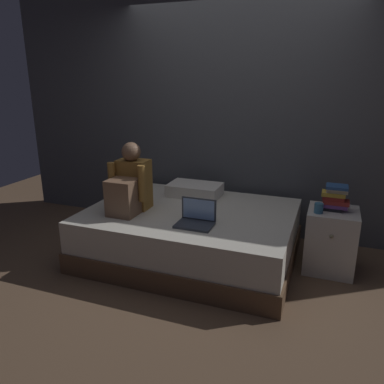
{
  "coord_description": "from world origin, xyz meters",
  "views": [
    {
      "loc": [
        1.02,
        -2.91,
        1.74
      ],
      "look_at": [
        -0.11,
        0.1,
        0.75
      ],
      "focal_mm": 35.08,
      "sensor_mm": 36.0,
      "label": 1
    }
  ],
  "objects_px": {
    "book_stack": "(335,198)",
    "person_sitting": "(130,185)",
    "mug": "(319,208)",
    "nightstand": "(330,240)",
    "pillow": "(195,190)",
    "laptop": "(196,218)",
    "bed": "(191,234)"
  },
  "relations": [
    {
      "from": "person_sitting",
      "to": "book_stack",
      "type": "relative_size",
      "value": 2.72
    },
    {
      "from": "nightstand",
      "to": "book_stack",
      "type": "height_order",
      "value": "book_stack"
    },
    {
      "from": "person_sitting",
      "to": "laptop",
      "type": "bearing_deg",
      "value": -9.3
    },
    {
      "from": "laptop",
      "to": "person_sitting",
      "type": "bearing_deg",
      "value": 170.7
    },
    {
      "from": "laptop",
      "to": "book_stack",
      "type": "bearing_deg",
      "value": 26.97
    },
    {
      "from": "person_sitting",
      "to": "laptop",
      "type": "distance_m",
      "value": 0.75
    },
    {
      "from": "nightstand",
      "to": "person_sitting",
      "type": "bearing_deg",
      "value": -166.8
    },
    {
      "from": "bed",
      "to": "nightstand",
      "type": "bearing_deg",
      "value": 9.55
    },
    {
      "from": "nightstand",
      "to": "pillow",
      "type": "xyz_separation_m",
      "value": [
        -1.42,
        0.23,
        0.27
      ]
    },
    {
      "from": "person_sitting",
      "to": "pillow",
      "type": "bearing_deg",
      "value": 57.77
    },
    {
      "from": "laptop",
      "to": "book_stack",
      "type": "xyz_separation_m",
      "value": [
        1.12,
        0.57,
        0.15
      ]
    },
    {
      "from": "laptop",
      "to": "book_stack",
      "type": "height_order",
      "value": "book_stack"
    },
    {
      "from": "nightstand",
      "to": "laptop",
      "type": "xyz_separation_m",
      "value": [
        -1.12,
        -0.55,
        0.26
      ]
    },
    {
      "from": "bed",
      "to": "nightstand",
      "type": "xyz_separation_m",
      "value": [
        1.3,
        0.22,
        0.05
      ]
    },
    {
      "from": "bed",
      "to": "laptop",
      "type": "relative_size",
      "value": 6.25
    },
    {
      "from": "person_sitting",
      "to": "mug",
      "type": "height_order",
      "value": "person_sitting"
    },
    {
      "from": "mug",
      "to": "nightstand",
      "type": "bearing_deg",
      "value": 42.69
    },
    {
      "from": "bed",
      "to": "pillow",
      "type": "relative_size",
      "value": 3.57
    },
    {
      "from": "bed",
      "to": "nightstand",
      "type": "relative_size",
      "value": 3.41
    },
    {
      "from": "person_sitting",
      "to": "pillow",
      "type": "xyz_separation_m",
      "value": [
        0.42,
        0.66,
        -0.19
      ]
    },
    {
      "from": "bed",
      "to": "book_stack",
      "type": "bearing_deg",
      "value": 10.44
    },
    {
      "from": "laptop",
      "to": "mug",
      "type": "height_order",
      "value": "laptop"
    },
    {
      "from": "laptop",
      "to": "pillow",
      "type": "xyz_separation_m",
      "value": [
        -0.3,
        0.78,
        0.01
      ]
    },
    {
      "from": "book_stack",
      "to": "person_sitting",
      "type": "bearing_deg",
      "value": -166.18
    },
    {
      "from": "person_sitting",
      "to": "pillow",
      "type": "relative_size",
      "value": 1.17
    },
    {
      "from": "person_sitting",
      "to": "mug",
      "type": "bearing_deg",
      "value": 10.33
    },
    {
      "from": "nightstand",
      "to": "book_stack",
      "type": "relative_size",
      "value": 2.44
    },
    {
      "from": "person_sitting",
      "to": "laptop",
      "type": "relative_size",
      "value": 2.05
    },
    {
      "from": "bed",
      "to": "laptop",
      "type": "bearing_deg",
      "value": -61.87
    },
    {
      "from": "book_stack",
      "to": "mug",
      "type": "bearing_deg",
      "value": -132.01
    },
    {
      "from": "nightstand",
      "to": "book_stack",
      "type": "distance_m",
      "value": 0.41
    },
    {
      "from": "nightstand",
      "to": "mug",
      "type": "distance_m",
      "value": 0.38
    }
  ]
}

